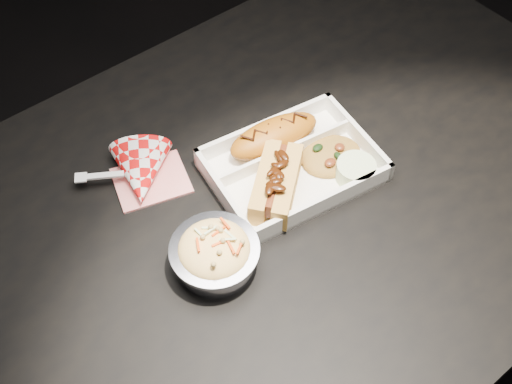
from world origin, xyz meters
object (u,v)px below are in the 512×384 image
dining_table (280,221)px  food_tray (292,168)px  hotdog (276,182)px  fried_pastry (274,136)px  napkin_fork (141,174)px  foil_coleslaw_cup (215,253)px

dining_table → food_tray: size_ratio=4.37×
dining_table → hotdog: hotdog is taller
fried_pastry → hotdog: hotdog is taller
hotdog → napkin_fork: bearing=94.4°
dining_table → food_tray: (0.03, 0.01, 0.10)m
food_tray → dining_table: bearing=-146.3°
foil_coleslaw_cup → food_tray: bearing=17.4°
food_tray → napkin_fork: bearing=154.4°
dining_table → foil_coleslaw_cup: 0.21m
dining_table → foil_coleslaw_cup: size_ratio=9.65×
dining_table → fried_pastry: (0.04, 0.07, 0.12)m
foil_coleslaw_cup → napkin_fork: (0.00, 0.19, -0.01)m
food_tray → hotdog: bearing=-149.2°
hotdog → fried_pastry: bearing=13.3°
foil_coleslaw_cup → napkin_fork: size_ratio=0.76×
fried_pastry → napkin_fork: bearing=158.9°
dining_table → hotdog: size_ratio=8.50×
food_tray → fried_pastry: fried_pastry is taller
dining_table → food_tray: 0.11m
fried_pastry → napkin_fork: (-0.20, 0.08, -0.01)m
dining_table → fried_pastry: bearing=59.6°
food_tray → fried_pastry: (0.01, 0.05, 0.02)m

